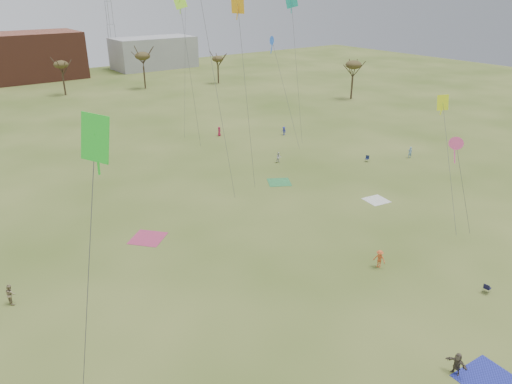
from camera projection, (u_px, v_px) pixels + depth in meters
ground at (346, 304)px, 38.12m from camera, size 260.00×260.00×0.00m
spectator_fore_b at (11, 294)px, 37.83m from camera, size 0.75×0.91×1.72m
spectator_fore_c at (457, 364)px, 30.97m from camera, size 0.59×1.50×1.58m
flyer_mid_b at (379, 259)px, 42.73m from camera, size 0.96×1.25×1.70m
flyer_mid_c at (410, 152)px, 70.07m from camera, size 0.71×0.58×1.67m
spectator_mid_e at (279, 157)px, 68.19m from camera, size 0.90×0.83×1.50m
flyer_far_b at (219, 131)px, 80.31m from camera, size 0.84×0.91×1.56m
flyer_far_c at (284, 131)px, 80.85m from camera, size 0.73×1.02×1.42m
blanket_blue at (490, 382)px, 30.59m from camera, size 3.75×3.75×0.03m
blanket_cream at (376, 200)px, 56.41m from camera, size 2.88×2.88×0.03m
blanket_plum at (148, 238)px, 47.95m from camera, size 4.40×4.40×0.03m
blanket_olive at (279, 182)px, 61.58m from camera, size 3.86×3.86×0.03m
camp_chair_center at (487, 290)px, 39.40m from camera, size 0.60×0.56×0.87m
camp_chair_right at (367, 160)px, 68.73m from camera, size 0.71×0.69×0.87m
kites_aloft at (193, 0)px, 53.55m from camera, size 55.52×51.18×27.30m
tree_line at (36, 77)px, 92.15m from camera, size 117.44×49.32×8.91m
building_brick at (29, 56)px, 127.04m from camera, size 26.00×16.00×12.00m
building_grey at (154, 53)px, 145.28m from camera, size 24.00×12.00×9.00m
radio_tower at (107, 1)px, 139.16m from camera, size 1.51×1.72×41.00m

